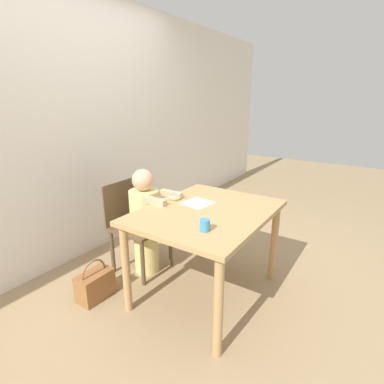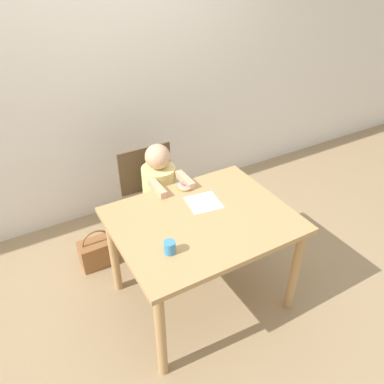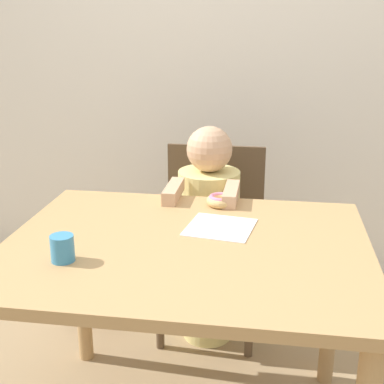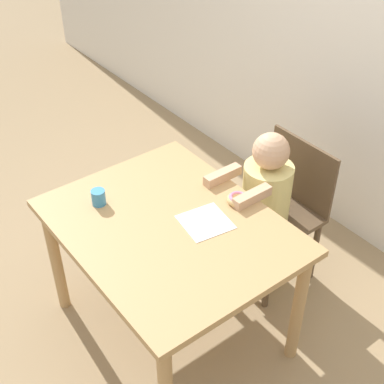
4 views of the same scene
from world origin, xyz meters
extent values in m
plane|color=#997F5B|center=(0.00, 0.00, 0.00)|extent=(12.00, 12.00, 0.00)
cube|color=silver|center=(0.00, 1.41, 1.25)|extent=(8.00, 0.05, 2.50)
cube|color=tan|center=(0.00, 0.00, 0.72)|extent=(1.12, 0.89, 0.03)
cylinder|color=tan|center=(-0.50, -0.38, 0.35)|extent=(0.06, 0.06, 0.70)
cylinder|color=tan|center=(0.50, -0.38, 0.35)|extent=(0.06, 0.06, 0.70)
cylinder|color=tan|center=(-0.50, 0.38, 0.35)|extent=(0.06, 0.06, 0.70)
cylinder|color=tan|center=(0.50, 0.38, 0.35)|extent=(0.06, 0.06, 0.70)
cube|color=brown|center=(-0.01, 0.69, 0.43)|extent=(0.45, 0.43, 0.03)
cube|color=brown|center=(-0.01, 0.89, 0.64)|extent=(0.45, 0.02, 0.39)
cylinder|color=brown|center=(-0.20, 0.50, 0.21)|extent=(0.04, 0.04, 0.42)
cylinder|color=brown|center=(0.19, 0.50, 0.21)|extent=(0.04, 0.04, 0.42)
cylinder|color=brown|center=(-0.20, 0.87, 0.21)|extent=(0.04, 0.04, 0.42)
cylinder|color=brown|center=(0.19, 0.87, 0.21)|extent=(0.04, 0.04, 0.42)
cylinder|color=#E0D17F|center=(-0.01, 0.63, 0.22)|extent=(0.22, 0.22, 0.44)
cylinder|color=#E0D17F|center=(-0.01, 0.63, 0.61)|extent=(0.26, 0.26, 0.34)
sphere|color=tan|center=(-0.01, 0.63, 0.88)|extent=(0.19, 0.19, 0.19)
cube|color=tan|center=(-0.12, 0.42, 0.76)|extent=(0.05, 0.21, 0.05)
cube|color=tan|center=(0.10, 0.42, 0.76)|extent=(0.05, 0.21, 0.05)
torus|color=#DBB270|center=(0.07, 0.35, 0.75)|extent=(0.11, 0.11, 0.04)
torus|color=pink|center=(0.07, 0.35, 0.76)|extent=(0.09, 0.09, 0.02)
cube|color=white|center=(0.09, 0.14, 0.74)|extent=(0.24, 0.24, 0.00)
cube|color=brown|center=(-0.54, 0.71, 0.11)|extent=(0.29, 0.16, 0.22)
torus|color=brown|center=(-0.54, 0.71, 0.22)|extent=(0.23, 0.02, 0.23)
cylinder|color=teal|center=(-0.32, -0.18, 0.77)|extent=(0.07, 0.07, 0.08)
camera|label=1|loc=(-1.83, -1.07, 1.55)|focal=28.00mm
camera|label=2|loc=(-0.98, -1.59, 2.19)|focal=35.00mm
camera|label=3|loc=(0.25, -1.48, 1.39)|focal=50.00mm
camera|label=4|loc=(1.52, -1.04, 2.32)|focal=50.00mm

